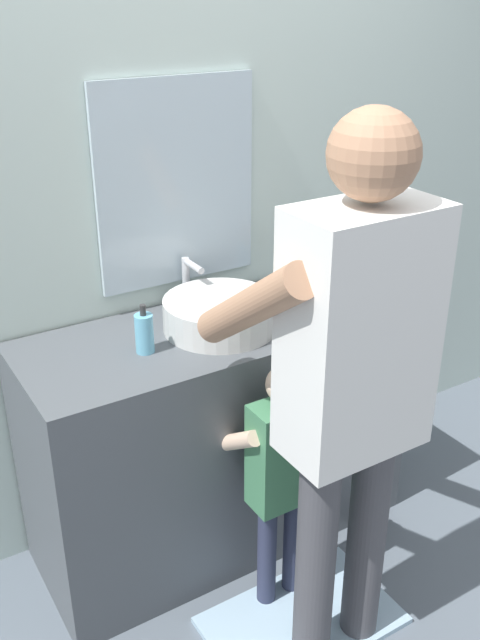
% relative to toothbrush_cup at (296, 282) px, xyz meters
% --- Properties ---
extents(ground_plane, '(14.00, 14.00, 0.00)m').
position_rel_toothbrush_cup_xyz_m(ground_plane, '(-0.39, -0.38, -0.95)').
color(ground_plane, slate).
extents(back_wall, '(4.40, 0.10, 2.70)m').
position_rel_toothbrush_cup_xyz_m(back_wall, '(-0.39, 0.24, 0.40)').
color(back_wall, silver).
rests_on(back_wall, ground).
extents(vanity_cabinet, '(1.38, 0.54, 0.90)m').
position_rel_toothbrush_cup_xyz_m(vanity_cabinet, '(-0.39, -0.08, -0.50)').
color(vanity_cabinet, '#4C5156').
rests_on(vanity_cabinet, ground).
extents(sink_basin, '(0.39, 0.39, 0.11)m').
position_rel_toothbrush_cup_xyz_m(sink_basin, '(-0.39, -0.10, 0.00)').
color(sink_basin, silver).
rests_on(sink_basin, vanity_cabinet).
extents(faucet, '(0.18, 0.14, 0.18)m').
position_rel_toothbrush_cup_xyz_m(faucet, '(-0.39, 0.14, 0.03)').
color(faucet, '#B7BABF').
rests_on(faucet, vanity_cabinet).
extents(toothbrush_cup, '(0.07, 0.07, 0.21)m').
position_rel_toothbrush_cup_xyz_m(toothbrush_cup, '(0.00, 0.00, 0.00)').
color(toothbrush_cup, '#4C8EB2').
rests_on(toothbrush_cup, vanity_cabinet).
extents(soap_bottle, '(0.06, 0.06, 0.17)m').
position_rel_toothbrush_cup_xyz_m(soap_bottle, '(-0.68, -0.11, 0.01)').
color(soap_bottle, '#66B2D1').
rests_on(soap_bottle, vanity_cabinet).
extents(bath_mat, '(0.64, 0.40, 0.02)m').
position_rel_toothbrush_cup_xyz_m(bath_mat, '(-0.39, -0.63, -0.94)').
color(bath_mat, '#99B7CC').
rests_on(bath_mat, ground).
extents(child_toddler, '(0.29, 0.29, 0.93)m').
position_rel_toothbrush_cup_xyz_m(child_toddler, '(-0.39, -0.48, -0.39)').
color(child_toddler, '#2D334C').
rests_on(child_toddler, ground).
extents(adult_parent, '(0.53, 0.56, 1.72)m').
position_rel_toothbrush_cup_xyz_m(adult_parent, '(-0.34, -0.73, 0.08)').
color(adult_parent, '#47474C').
rests_on(adult_parent, ground).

